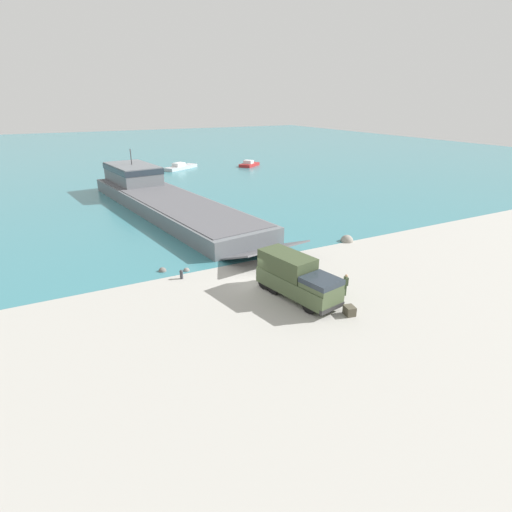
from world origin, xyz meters
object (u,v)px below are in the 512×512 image
military_truck (296,278)px  cargo_crate (349,311)px  landing_craft (159,195)px  moored_boat_b (249,164)px  moored_boat_a (180,167)px  mooring_bollard (181,274)px  soldier_on_ramp (346,283)px

military_truck → cargo_crate: (1.85, -4.09, -1.30)m
landing_craft → cargo_crate: (3.77, -36.72, -1.31)m
moored_boat_b → landing_craft: bearing=-82.5°
landing_craft → moored_boat_a: 32.91m
military_truck → mooring_bollard: military_truck is taller
mooring_bollard → moored_boat_b: bearing=57.9°
cargo_crate → soldier_on_ramp: bearing=56.2°
soldier_on_ramp → moored_boat_b: bearing=-92.6°
moored_boat_b → military_truck: bearing=-60.0°
moored_boat_b → mooring_bollard: bearing=-68.5°
mooring_bollard → cargo_crate: (8.62, -11.43, -0.10)m
military_truck → mooring_bollard: (-6.77, 7.34, -1.20)m
soldier_on_ramp → cargo_crate: soldier_on_ramp is taller
landing_craft → soldier_on_ramp: landing_craft is taller
moored_boat_b → mooring_bollard: (-32.66, -52.14, -0.03)m
landing_craft → military_truck: (1.91, -32.63, -0.00)m
cargo_crate → moored_boat_a: bearing=82.4°
landing_craft → mooring_bollard: bearing=-108.9°
military_truck → cargo_crate: size_ratio=9.40×
moored_boat_a → mooring_bollard: (-17.58, -55.61, -0.04)m
moored_boat_b → cargo_crate: 67.96m
military_truck → mooring_bollard: size_ratio=9.44×
moored_boat_a → soldier_on_ramp: bearing=-38.0°
moored_boat_b → cargo_crate: bearing=-57.2°
landing_craft → moored_boat_b: landing_craft is taller
soldier_on_ramp → cargo_crate: size_ratio=2.17×
military_truck → soldier_on_ramp: (3.60, -1.48, -0.63)m
soldier_on_ramp → mooring_bollard: (-10.37, 8.83, -0.57)m
soldier_on_ramp → moored_boat_a: (7.21, 64.43, -0.54)m
military_truck → landing_craft: bearing=172.4°
moored_boat_b → cargo_crate: (-24.04, -63.57, -0.13)m
landing_craft → mooring_bollard: size_ratio=55.07×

